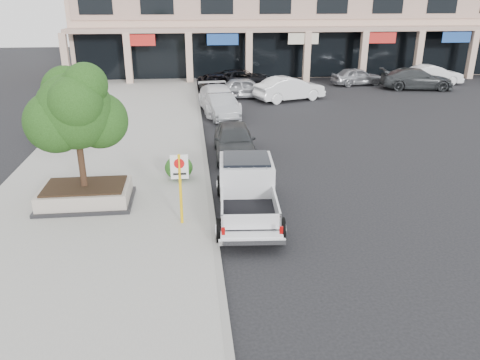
% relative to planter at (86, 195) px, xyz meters
% --- Properties ---
extents(ground, '(120.00, 120.00, 0.00)m').
position_rel_planter_xyz_m(ground, '(5.88, -2.37, -0.48)').
color(ground, black).
rests_on(ground, ground).
extents(sidewalk, '(8.00, 52.00, 0.15)m').
position_rel_planter_xyz_m(sidewalk, '(0.38, 3.63, -0.40)').
color(sidewalk, gray).
rests_on(sidewalk, ground).
extents(curb, '(0.20, 52.00, 0.15)m').
position_rel_planter_xyz_m(curb, '(4.33, 3.63, -0.40)').
color(curb, gray).
rests_on(curb, ground).
extents(strip_mall, '(40.55, 12.43, 9.50)m').
position_rel_planter_xyz_m(strip_mall, '(13.88, 31.56, 4.27)').
color(strip_mall, '#CFA391').
rests_on(strip_mall, ground).
extents(planter, '(3.20, 2.20, 0.68)m').
position_rel_planter_xyz_m(planter, '(0.00, 0.00, 0.00)').
color(planter, black).
rests_on(planter, sidewalk).
extents(planter_tree, '(2.90, 2.55, 4.00)m').
position_rel_planter_xyz_m(planter_tree, '(0.13, 0.15, 2.94)').
color(planter_tree, black).
rests_on(planter_tree, planter).
extents(no_parking_sign, '(0.55, 0.09, 2.30)m').
position_rel_planter_xyz_m(no_parking_sign, '(3.34, -1.89, 1.16)').
color(no_parking_sign, yellow).
rests_on(no_parking_sign, sidewalk).
extents(hedge, '(1.10, 0.99, 0.93)m').
position_rel_planter_xyz_m(hedge, '(3.21, 2.03, 0.14)').
color(hedge, '#244E16').
rests_on(hedge, sidewalk).
extents(pickup_truck, '(2.44, 5.65, 1.74)m').
position_rel_planter_xyz_m(pickup_truck, '(5.53, -1.29, 0.39)').
color(pickup_truck, silver).
rests_on(pickup_truck, ground).
extents(curb_car_a, '(1.94, 4.57, 1.54)m').
position_rel_planter_xyz_m(curb_car_a, '(5.71, 5.03, 0.30)').
color(curb_car_a, '#2B2E30').
rests_on(curb_car_a, ground).
extents(curb_car_b, '(2.04, 4.50, 1.43)m').
position_rel_planter_xyz_m(curb_car_b, '(5.66, 12.38, 0.24)').
color(curb_car_b, gray).
rests_on(curb_car_b, ground).
extents(curb_car_c, '(2.74, 5.61, 1.57)m').
position_rel_planter_xyz_m(curb_car_c, '(5.58, 14.18, 0.31)').
color(curb_car_c, white).
rests_on(curb_car_c, ground).
extents(curb_car_d, '(2.85, 5.41, 1.45)m').
position_rel_planter_xyz_m(curb_car_d, '(5.82, 19.80, 0.25)').
color(curb_car_d, black).
rests_on(curb_car_d, ground).
extents(lot_car_a, '(4.34, 1.81, 1.47)m').
position_rel_planter_xyz_m(lot_car_a, '(7.88, 18.18, 0.26)').
color(lot_car_a, '#A3A5AB').
rests_on(lot_car_a, ground).
extents(lot_car_b, '(5.33, 3.38, 1.66)m').
position_rel_planter_xyz_m(lot_car_b, '(10.83, 17.04, 0.35)').
color(lot_car_b, silver).
rests_on(lot_car_b, ground).
extents(lot_car_c, '(5.90, 3.21, 1.62)m').
position_rel_planter_xyz_m(lot_car_c, '(21.72, 20.15, 0.34)').
color(lot_car_c, '#2E3133').
rests_on(lot_car_c, ground).
extents(lot_car_d, '(5.42, 2.52, 1.50)m').
position_rel_planter_xyz_m(lot_car_d, '(8.06, 22.01, 0.28)').
color(lot_car_d, black).
rests_on(lot_car_d, ground).
extents(lot_car_e, '(4.44, 2.33, 1.44)m').
position_rel_planter_xyz_m(lot_car_e, '(17.66, 22.47, 0.24)').
color(lot_car_e, '#96979D').
rests_on(lot_car_e, ground).
extents(lot_car_f, '(4.85, 1.87, 1.58)m').
position_rel_planter_xyz_m(lot_car_f, '(24.09, 22.16, 0.31)').
color(lot_car_f, white).
rests_on(lot_car_f, ground).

